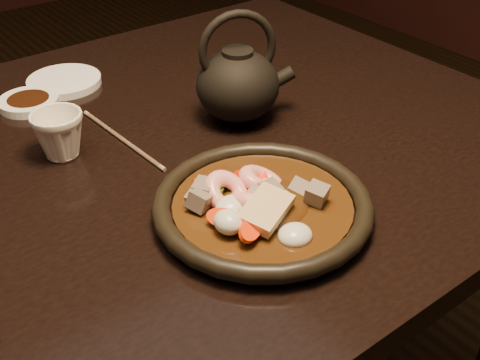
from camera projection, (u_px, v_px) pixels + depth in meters
table at (31, 243)px, 0.84m from camera, size 1.60×0.90×0.75m
plate at (262, 206)px, 0.76m from camera, size 0.28×0.28×0.03m
stirfry at (257, 203)px, 0.75m from camera, size 0.16×0.20×0.06m
soy_dish at (29, 102)px, 1.01m from camera, size 0.10×0.10×0.01m
saucer_right at (64, 81)px, 1.07m from camera, size 0.13×0.13×0.01m
tea_cup at (59, 134)px, 0.86m from camera, size 0.10×0.09×0.07m
chopsticks at (122, 139)px, 0.91m from camera, size 0.02×0.22×0.01m
teapot at (238, 82)px, 0.93m from camera, size 0.16×0.13×0.18m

